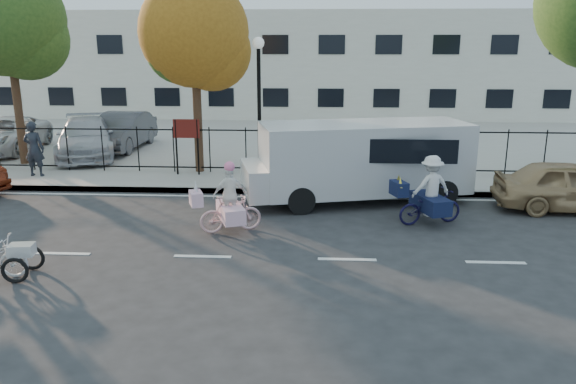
# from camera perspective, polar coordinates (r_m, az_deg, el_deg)

# --- Properties ---
(ground) EXTENTS (120.00, 120.00, 0.00)m
(ground) POSITION_cam_1_polar(r_m,az_deg,el_deg) (11.89, -8.67, -6.51)
(ground) COLOR #333334
(road_markings) EXTENTS (60.00, 9.52, 0.01)m
(road_markings) POSITION_cam_1_polar(r_m,az_deg,el_deg) (11.89, -8.67, -6.49)
(road_markings) COLOR silver
(road_markings) RESTS_ON ground
(curb) EXTENTS (60.00, 0.10, 0.15)m
(curb) POSITION_cam_1_polar(r_m,az_deg,el_deg) (16.60, -5.19, 0.09)
(curb) COLOR #A8A399
(curb) RESTS_ON ground
(sidewalk) EXTENTS (60.00, 2.20, 0.15)m
(sidewalk) POSITION_cam_1_polar(r_m,az_deg,el_deg) (17.60, -4.70, 0.97)
(sidewalk) COLOR #A8A399
(sidewalk) RESTS_ON ground
(parking_lot) EXTENTS (60.00, 15.60, 0.15)m
(parking_lot) POSITION_cam_1_polar(r_m,az_deg,el_deg) (26.27, -2.08, 5.66)
(parking_lot) COLOR #A8A399
(parking_lot) RESTS_ON ground
(iron_fence) EXTENTS (58.00, 0.06, 1.50)m
(iron_fence) POSITION_cam_1_polar(r_m,az_deg,el_deg) (18.49, -4.30, 4.28)
(iron_fence) COLOR black
(iron_fence) RESTS_ON sidewalk
(building) EXTENTS (34.00, 10.00, 6.00)m
(building) POSITION_cam_1_polar(r_m,az_deg,el_deg) (35.92, -0.65, 12.87)
(building) COLOR silver
(building) RESTS_ON ground
(lamppost) EXTENTS (0.36, 0.36, 4.33)m
(lamppost) POSITION_cam_1_polar(r_m,az_deg,el_deg) (17.76, -2.98, 11.06)
(lamppost) COLOR black
(lamppost) RESTS_ON sidewalk
(street_sign) EXTENTS (0.85, 0.06, 1.80)m
(street_sign) POSITION_cam_1_polar(r_m,az_deg,el_deg) (18.35, -10.26, 5.63)
(street_sign) COLOR black
(street_sign) RESTS_ON sidewalk
(unicorn_bike) EXTENTS (1.71, 1.24, 1.69)m
(unicorn_bike) POSITION_cam_1_polar(r_m,az_deg,el_deg) (13.13, -5.99, -1.45)
(unicorn_bike) COLOR beige
(unicorn_bike) RESTS_ON ground
(bull_bike) EXTENTS (1.89, 1.33, 1.70)m
(bull_bike) POSITION_cam_1_polar(r_m,az_deg,el_deg) (14.07, 14.19, -0.49)
(bull_bike) COLOR black
(bull_bike) RESTS_ON ground
(white_van) EXTENTS (6.55, 3.37, 2.19)m
(white_van) POSITION_cam_1_polar(r_m,az_deg,el_deg) (15.67, 7.32, 3.41)
(white_van) COLOR silver
(white_van) RESTS_ON ground
(gold_sedan) EXTENTS (3.99, 1.77, 1.33)m
(gold_sedan) POSITION_cam_1_polar(r_m,az_deg,el_deg) (16.50, 26.90, 0.54)
(gold_sedan) COLOR tan
(gold_sedan) RESTS_ON ground
(pedestrian) EXTENTS (0.65, 0.43, 1.77)m
(pedestrian) POSITION_cam_1_polar(r_m,az_deg,el_deg) (19.68, -24.40, 4.03)
(pedestrian) COLOR black
(pedestrian) RESTS_ON sidewalk
(lot_car_a) EXTENTS (3.50, 5.28, 1.42)m
(lot_car_a) POSITION_cam_1_polar(r_m,az_deg,el_deg) (22.40, -19.81, 5.20)
(lot_car_a) COLOR #B6B8BE
(lot_car_a) RESTS_ON parking_lot
(lot_car_b) EXTENTS (2.63, 4.99, 1.34)m
(lot_car_b) POSITION_cam_1_polar(r_m,az_deg,el_deg) (24.67, -26.87, 5.20)
(lot_car_b) COLOR silver
(lot_car_b) RESTS_ON parking_lot
(lot_car_c) EXTENTS (1.66, 4.46, 1.46)m
(lot_car_c) POSITION_cam_1_polar(r_m,az_deg,el_deg) (23.55, -16.53, 5.95)
(lot_car_c) COLOR #45464C
(lot_car_c) RESTS_ON parking_lot
(lot_car_d) EXTENTS (1.78, 4.19, 1.41)m
(lot_car_d) POSITION_cam_1_polar(r_m,az_deg,el_deg) (21.35, 5.90, 5.56)
(lot_car_d) COLOR #9FA2A7
(lot_car_d) RESTS_ON parking_lot
(tree_west) EXTENTS (3.80, 3.80, 6.97)m
(tree_west) POSITION_cam_1_polar(r_m,az_deg,el_deg) (21.69, -26.17, 14.98)
(tree_west) COLOR #442D1D
(tree_west) RESTS_ON ground
(tree_mid) EXTENTS (3.51, 3.47, 6.36)m
(tree_mid) POSITION_cam_1_polar(r_m,az_deg,el_deg) (18.57, -9.01, 15.19)
(tree_mid) COLOR #442D1D
(tree_mid) RESTS_ON ground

